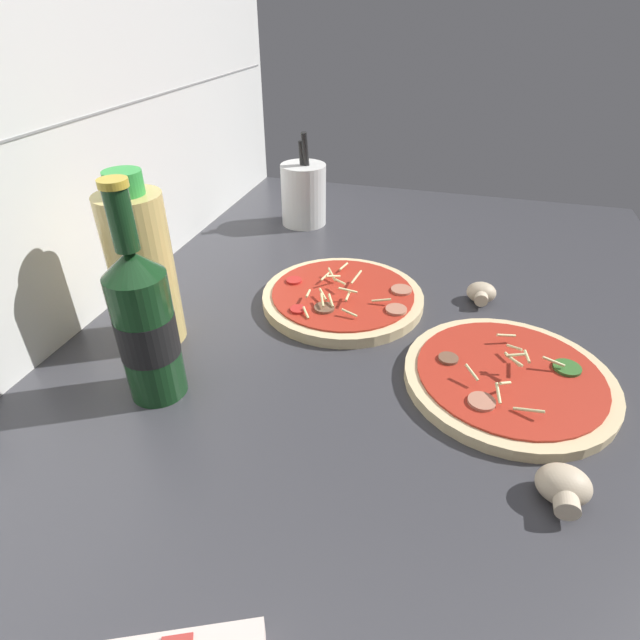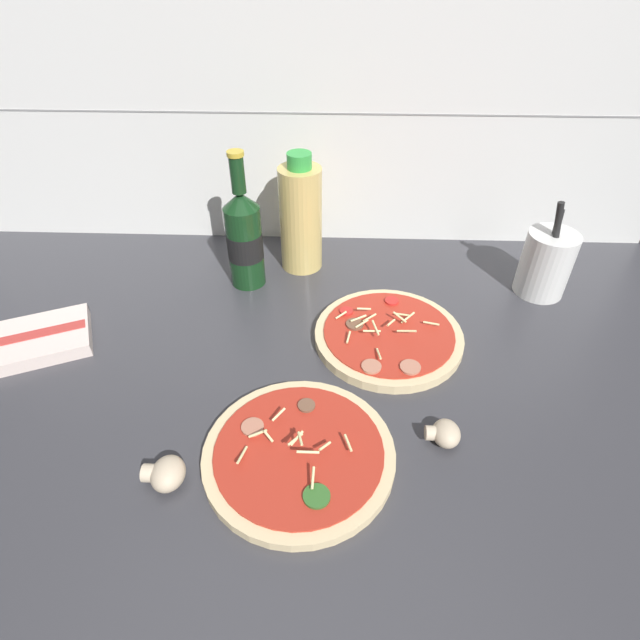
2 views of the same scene
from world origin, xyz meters
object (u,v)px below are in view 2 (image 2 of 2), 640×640
Objects in this scene: mushroom_left at (166,474)px; mushroom_right at (444,433)px; beer_bottle at (244,238)px; oil_bottle at (301,218)px; utensil_crock at (546,263)px; dish_towel at (36,340)px; pizza_near at (299,454)px; pizza_far at (388,336)px.

mushroom_left is 1.13× the size of mushroom_right.
oil_bottle is at bearing 32.87° from beer_bottle.
mushroom_left is 0.28× the size of utensil_crock.
utensil_crock is at bearing 56.95° from mushroom_right.
mushroom_left is at bearing -40.70° from dish_towel.
pizza_near is 1.02× the size of pizza_far.
dish_towel is (-66.46, 17.57, -0.40)cm from mushroom_right.
pizza_near reaches higher than mushroom_right.
pizza_near is 60.30cm from utensil_crock.
oil_bottle is at bearing 170.59° from utensil_crock.
pizza_far is 1.07× the size of oil_bottle.
beer_bottle is at bearing 107.35° from pizza_near.
pizza_far is (13.77, 24.82, 0.11)cm from pizza_near.
pizza_far is 30.53cm from oil_bottle.
mushroom_right is at bearing -73.56° from pizza_far.
oil_bottle is 4.39× the size of mushroom_left.
pizza_near is 20.36cm from mushroom_right.
dish_towel is (-60.20, -3.63, 0.21)cm from pizza_far.
beer_bottle reaches higher than mushroom_right.
pizza_far is 34.71cm from utensil_crock.
oil_bottle reaches higher than pizza_far.
beer_bottle is 1.28× the size of dish_towel.
oil_bottle is at bearing 75.09° from mushroom_left.
pizza_far reaches higher than mushroom_left.
mushroom_right is 0.25× the size of utensil_crock.
beer_bottle is 57.32cm from utensil_crock.
beer_bottle is at bearing 147.67° from pizza_far.
dish_towel is (-43.69, -27.27, -9.81)cm from oil_bottle.
beer_bottle is (-26.83, 16.98, 8.94)cm from pizza_far.
pizza_near is at bearing -137.34° from utensil_crock.
utensil_crock is at bearing 36.44° from mushroom_left.
pizza_near is at bearing -86.76° from oil_bottle.
pizza_far is at bearing 60.98° from pizza_near.
pizza_far is 5.29× the size of mushroom_right.
mushroom_left is 0.26× the size of dish_towel.
oil_bottle reaches higher than mushroom_left.
dish_towel is at bearing -148.03° from oil_bottle.
pizza_far is 42.23cm from mushroom_left.
pizza_far is at bearing -32.33° from beer_bottle.
beer_bottle reaches higher than utensil_crock.
oil_bottle is 51.17cm from mushroom_right.
mushroom_left is 37.66cm from mushroom_right.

